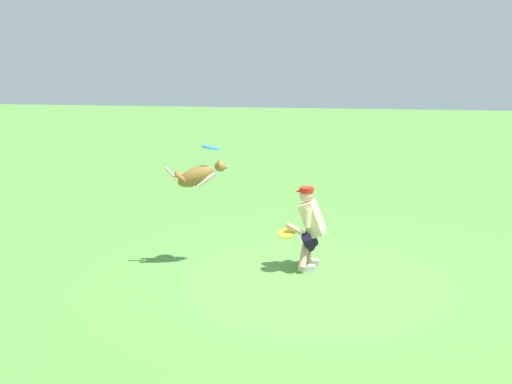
{
  "coord_description": "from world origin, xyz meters",
  "views": [
    {
      "loc": [
        -0.48,
        8.42,
        3.25
      ],
      "look_at": [
        0.91,
        -0.48,
        1.21
      ],
      "focal_mm": 42.25,
      "sensor_mm": 36.0,
      "label": 1
    }
  ],
  "objects_px": {
    "person": "(310,225)",
    "dog": "(198,176)",
    "frisbee_flying": "(211,147)",
    "frisbee_held": "(287,233)"
  },
  "relations": [
    {
      "from": "dog",
      "to": "frisbee_flying",
      "type": "xyz_separation_m",
      "value": [
        -0.18,
        -0.1,
        0.43
      ]
    },
    {
      "from": "frisbee_flying",
      "to": "person",
      "type": "bearing_deg",
      "value": 178.39
    },
    {
      "from": "person",
      "to": "frisbee_flying",
      "type": "relative_size",
      "value": 4.78
    },
    {
      "from": "person",
      "to": "frisbee_held",
      "type": "relative_size",
      "value": 4.9
    },
    {
      "from": "frisbee_flying",
      "to": "frisbee_held",
      "type": "height_order",
      "value": "frisbee_flying"
    },
    {
      "from": "frisbee_held",
      "to": "frisbee_flying",
      "type": "bearing_deg",
      "value": -10.69
    },
    {
      "from": "person",
      "to": "dog",
      "type": "bearing_deg",
      "value": 11.28
    },
    {
      "from": "dog",
      "to": "frisbee_flying",
      "type": "distance_m",
      "value": 0.48
    },
    {
      "from": "person",
      "to": "dog",
      "type": "distance_m",
      "value": 1.89
    },
    {
      "from": "dog",
      "to": "frisbee_flying",
      "type": "bearing_deg",
      "value": 12.44
    }
  ]
}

